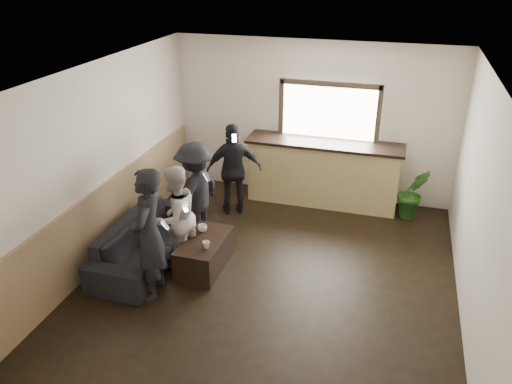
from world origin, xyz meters
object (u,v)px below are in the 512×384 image
(sofa, at_px, (148,240))
(person_b, at_px, (175,217))
(bar_counter, at_px, (323,169))
(potted_plant, at_px, (413,193))
(person_a, at_px, (149,235))
(person_d, at_px, (234,170))
(cup_a, at_px, (202,228))
(person_c, at_px, (196,192))
(cup_b, at_px, (206,245))
(coffee_table, at_px, (205,253))

(sofa, bearing_deg, person_b, -86.57)
(bar_counter, relative_size, potted_plant, 3.00)
(person_a, height_order, person_d, person_a)
(sofa, height_order, cup_a, sofa)
(sofa, height_order, person_c, person_c)
(person_a, distance_m, person_b, 0.77)
(cup_a, height_order, cup_b, cup_a)
(coffee_table, bearing_deg, cup_a, 117.42)
(coffee_table, xyz_separation_m, potted_plant, (2.81, 2.38, 0.23))
(coffee_table, height_order, person_d, person_d)
(cup_a, height_order, person_c, person_c)
(cup_a, xyz_separation_m, person_c, (-0.30, 0.51, 0.30))
(bar_counter, xyz_separation_m, cup_a, (-1.36, -2.33, -0.14))
(potted_plant, xyz_separation_m, person_c, (-3.22, -1.67, 0.34))
(bar_counter, xyz_separation_m, person_b, (-1.66, -2.56, 0.11))
(cup_a, relative_size, person_d, 0.08)
(person_c, bearing_deg, sofa, -17.85)
(person_d, bearing_deg, potted_plant, 168.37)
(person_d, bearing_deg, cup_b, 72.61)
(bar_counter, bearing_deg, cup_b, -112.67)
(cup_b, distance_m, person_b, 0.61)
(cup_a, height_order, potted_plant, potted_plant)
(person_b, height_order, person_d, person_d)
(person_d, bearing_deg, person_b, 56.11)
(person_b, relative_size, person_d, 0.95)
(sofa, relative_size, cup_a, 16.40)
(bar_counter, height_order, cup_a, bar_counter)
(sofa, xyz_separation_m, potted_plant, (3.67, 2.43, 0.13))
(person_b, relative_size, person_c, 0.95)
(cup_a, distance_m, cup_b, 0.46)
(bar_counter, bearing_deg, person_c, -132.46)
(sofa, xyz_separation_m, cup_a, (0.75, 0.25, 0.18))
(bar_counter, bearing_deg, sofa, -129.27)
(cup_b, relative_size, person_b, 0.07)
(coffee_table, bearing_deg, person_a, -117.73)
(potted_plant, height_order, person_b, person_b)
(coffee_table, distance_m, potted_plant, 3.69)
(potted_plant, distance_m, person_b, 4.03)
(sofa, height_order, person_b, person_b)
(person_b, bearing_deg, person_c, -156.55)
(cup_a, bearing_deg, person_a, -107.15)
(potted_plant, bearing_deg, cup_a, -143.24)
(potted_plant, bearing_deg, person_d, -166.97)
(bar_counter, distance_m, potted_plant, 1.58)
(person_a, bearing_deg, person_d, 163.71)
(coffee_table, bearing_deg, sofa, -176.68)
(cup_a, relative_size, person_b, 0.09)
(cup_b, relative_size, person_a, 0.06)
(sofa, height_order, coffee_table, sofa)
(sofa, bearing_deg, person_d, -22.68)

